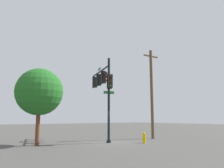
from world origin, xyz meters
name	(u,v)px	position (x,y,z in m)	size (l,w,h in m)	color
ground_plane	(109,143)	(0.00, 0.00, 0.00)	(120.00, 120.00, 0.00)	#494743
signal_pole_assembly	(103,84)	(1.56, -0.50, 4.98)	(5.72, 2.11, 6.98)	black
utility_pole	(152,92)	(0.37, -5.48, 4.52)	(0.28, 1.80, 8.77)	brown
fire_hydrant	(144,138)	(-1.82, -2.16, 0.41)	(0.33, 0.24, 0.83)	#D9B201
tree_near	(39,92)	(1.56, 5.24, 3.88)	(3.50, 3.50, 5.64)	brown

